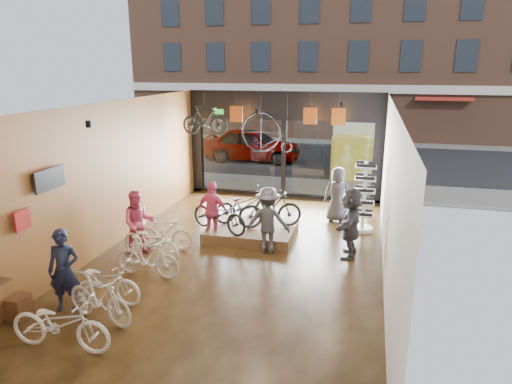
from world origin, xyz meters
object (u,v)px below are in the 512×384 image
(display_bike_left, at_px, (219,214))
(hung_bike, at_px, (205,120))
(floor_bike_5, at_px, (165,233))
(customer_3, at_px, (268,220))
(floor_bike_3, at_px, (147,257))
(floor_bike_1, at_px, (99,298))
(display_bike_right, at_px, (245,205))
(street_car, at_px, (252,144))
(floor_bike_0, at_px, (60,324))
(floor_bike_4, at_px, (151,242))
(floor_bike_2, at_px, (104,281))
(box_truck, at_px, (360,142))
(sunglasses_rack, at_px, (364,197))
(customer_5, at_px, (350,223))
(customer_4, at_px, (337,195))
(penny_farthing, at_px, (269,134))
(customer_1, at_px, (139,223))
(customer_0, at_px, (64,270))
(display_platform, at_px, (251,232))
(customer_2, at_px, (213,211))

(display_bike_left, relative_size, hung_bike, 1.17)
(floor_bike_5, relative_size, customer_3, 0.88)
(floor_bike_3, relative_size, floor_bike_5, 1.05)
(floor_bike_1, distance_m, display_bike_right, 5.58)
(street_car, bearing_deg, floor_bike_0, -176.75)
(street_car, relative_size, floor_bike_4, 2.75)
(street_car, height_order, floor_bike_1, street_car)
(floor_bike_2, bearing_deg, floor_bike_3, -9.95)
(box_truck, height_order, sunglasses_rack, box_truck)
(box_truck, relative_size, customer_5, 3.81)
(floor_bike_2, bearing_deg, street_car, 7.53)
(display_bike_left, height_order, customer_4, customer_4)
(display_bike_left, relative_size, penny_farthing, 1.13)
(street_car, bearing_deg, customer_1, -178.92)
(floor_bike_4, height_order, customer_0, customer_0)
(box_truck, distance_m, floor_bike_0, 15.92)
(floor_bike_4, distance_m, customer_3, 2.97)
(customer_3, distance_m, penny_farthing, 4.27)
(floor_bike_0, relative_size, penny_farthing, 1.12)
(customer_4, relative_size, hung_bike, 1.08)
(floor_bike_4, relative_size, display_bike_left, 0.95)
(display_bike_left, relative_size, customer_1, 1.11)
(box_truck, distance_m, hung_bike, 8.54)
(floor_bike_3, bearing_deg, customer_1, 37.52)
(floor_bike_5, distance_m, customer_0, 3.35)
(customer_0, bearing_deg, floor_bike_5, 65.46)
(floor_bike_3, relative_size, customer_1, 0.96)
(display_platform, distance_m, customer_2, 1.27)
(display_platform, relative_size, display_bike_right, 1.29)
(floor_bike_3, relative_size, customer_4, 0.93)
(box_truck, distance_m, customer_3, 10.51)
(display_platform, xyz_separation_m, display_bike_right, (-0.31, 0.46, 0.64))
(floor_bike_1, xyz_separation_m, sunglasses_rack, (4.65, 6.25, 0.55))
(customer_4, bearing_deg, sunglasses_rack, 136.27)
(customer_0, bearing_deg, hung_bike, 73.15)
(box_truck, bearing_deg, customer_5, -89.52)
(display_bike_right, height_order, penny_farthing, penny_farthing)
(customer_3, height_order, penny_farthing, penny_farthing)
(penny_farthing, distance_m, hung_bike, 2.17)
(display_bike_right, relative_size, customer_3, 1.08)
(floor_bike_5, distance_m, sunglasses_rack, 5.70)
(box_truck, distance_m, display_bike_left, 10.51)
(floor_bike_1, distance_m, floor_bike_5, 3.53)
(customer_4, relative_size, customer_5, 0.95)
(floor_bike_0, bearing_deg, floor_bike_1, -10.98)
(floor_bike_5, xyz_separation_m, sunglasses_rack, (4.97, 2.73, 0.57))
(customer_3, bearing_deg, hung_bike, -53.92)
(box_truck, bearing_deg, floor_bike_1, -106.64)
(floor_bike_4, xyz_separation_m, customer_4, (4.23, 4.08, 0.39))
(box_truck, xyz_separation_m, display_platform, (-2.65, -9.39, -1.19))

